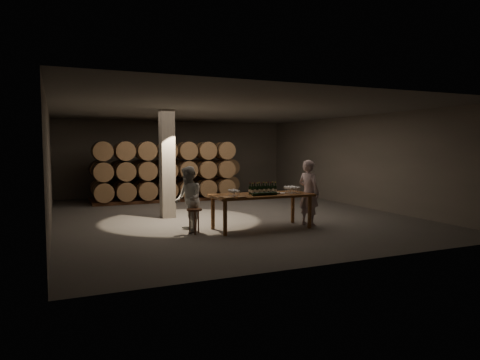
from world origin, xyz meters
name	(u,v)px	position (x,y,z in m)	size (l,w,h in m)	color
room	(167,164)	(-1.80, 0.20, 1.60)	(12.00, 12.00, 12.00)	#585653
tasting_table	(262,198)	(0.00, -2.50, 0.80)	(2.60, 1.10, 0.90)	brown
barrel_stack_back	(168,177)	(-0.57, 5.20, 0.83)	(6.26, 0.95, 1.57)	#532F1C
barrel_stack_front	(166,171)	(-0.96, 3.80, 1.20)	(5.48, 0.95, 2.31)	#532F1C
bottle_cluster	(263,190)	(0.04, -2.49, 1.01)	(0.73, 0.23, 0.31)	black
lying_bottles	(265,194)	(-0.06, -2.79, 0.94)	(0.78, 0.08, 0.08)	black
glass_cluster_left	(234,191)	(-0.84, -2.65, 1.02)	(0.19, 0.41, 0.17)	silver
glass_cluster_right	(292,188)	(0.87, -2.54, 1.03)	(0.31, 0.42, 0.18)	silver
plate	(280,193)	(0.51, -2.54, 0.91)	(0.29, 0.29, 0.02)	white
notebook_near	(241,197)	(-0.79, -2.95, 0.92)	(0.23, 0.18, 0.03)	olive
notebook_corner	(227,197)	(-1.12, -2.89, 0.91)	(0.25, 0.31, 0.03)	olive
pen	(244,197)	(-0.69, -2.95, 0.91)	(0.01, 0.01, 0.15)	black
stool	(194,213)	(-1.79, -2.44, 0.50)	(0.37, 0.37, 0.61)	#532F1C
person_man	(309,193)	(1.37, -2.57, 0.88)	(0.64, 0.42, 1.77)	beige
person_woman	(188,199)	(-1.86, -2.16, 0.82)	(0.80, 0.62, 1.64)	silver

